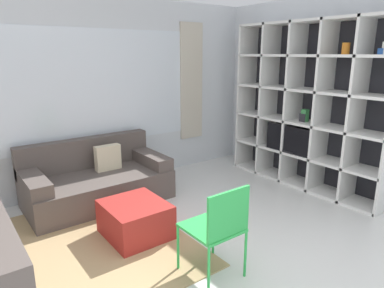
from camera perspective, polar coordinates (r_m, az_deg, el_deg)
wall_back at (r=5.08m, az=-15.23°, el=8.01°), size 6.39×0.11×2.70m
wall_right at (r=5.47m, az=19.00°, el=8.12°), size 0.07×4.39×2.70m
area_rug at (r=3.79m, az=-19.13°, el=-16.34°), size 2.17×2.27×0.01m
shelving_unit at (r=5.22m, az=18.87°, el=5.87°), size 0.44×2.44×2.36m
couch_main at (r=4.75m, az=-15.61°, el=-5.91°), size 1.80×0.96×0.80m
ottoman at (r=3.81m, az=-9.43°, el=-12.33°), size 0.61×0.68×0.38m
folding_chair at (r=2.98m, az=4.41°, el=-13.24°), size 0.44×0.46×0.86m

